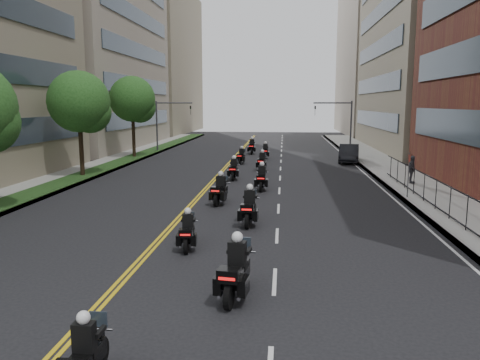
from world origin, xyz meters
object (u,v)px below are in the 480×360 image
(motorcycle_5, at_px, (262,179))
(motorcycle_7, at_px, (262,162))
(parked_sedan, at_px, (349,153))
(pedestrian_c, at_px, (412,169))
(motorcycle_10, at_px, (252,147))
(motorcycle_8, at_px, (241,157))
(motorcycle_2, at_px, (188,233))
(motorcycle_9, at_px, (265,152))
(motorcycle_1, at_px, (236,272))
(motorcycle_3, at_px, (249,209))
(motorcycle_4, at_px, (220,191))
(motorcycle_6, at_px, (234,170))

(motorcycle_5, distance_m, motorcycle_7, 8.61)
(parked_sedan, relative_size, pedestrian_c, 2.70)
(motorcycle_7, bearing_deg, motorcycle_10, 103.16)
(motorcycle_8, distance_m, pedestrian_c, 15.83)
(motorcycle_2, distance_m, motorcycle_9, 28.99)
(motorcycle_1, xyz_separation_m, parked_sedan, (7.25, 31.10, 0.08))
(motorcycle_3, bearing_deg, motorcycle_7, 93.16)
(motorcycle_5, bearing_deg, parked_sedan, 64.63)
(motorcycle_4, distance_m, motorcycle_10, 25.24)
(motorcycle_3, bearing_deg, parked_sedan, 74.54)
(motorcycle_3, relative_size, motorcycle_10, 0.99)
(parked_sedan, xyz_separation_m, pedestrian_c, (2.43, -12.12, 0.25))
(motorcycle_4, bearing_deg, pedestrian_c, 37.28)
(motorcycle_4, relative_size, motorcycle_8, 1.11)
(motorcycle_10, distance_m, pedestrian_c, 21.89)
(motorcycle_7, xyz_separation_m, pedestrian_c, (10.11, -6.10, 0.40))
(motorcycle_1, height_order, pedestrian_c, pedestrian_c)
(motorcycle_1, bearing_deg, pedestrian_c, 70.58)
(motorcycle_2, bearing_deg, pedestrian_c, 45.40)
(motorcycle_8, distance_m, motorcycle_10, 8.33)
(motorcycle_3, height_order, motorcycle_4, motorcycle_3)
(motorcycle_2, bearing_deg, motorcycle_1, -67.91)
(motorcycle_2, height_order, motorcycle_5, motorcycle_5)
(motorcycle_5, height_order, motorcycle_10, motorcycle_10)
(motorcycle_2, relative_size, motorcycle_4, 0.87)
(pedestrian_c, bearing_deg, parked_sedan, 35.10)
(motorcycle_6, relative_size, parked_sedan, 0.47)
(motorcycle_1, xyz_separation_m, motorcycle_7, (-0.43, 25.08, -0.07))
(motorcycle_1, relative_size, motorcycle_7, 1.10)
(motorcycle_7, bearing_deg, motorcycle_8, 122.35)
(motorcycle_5, distance_m, motorcycle_10, 21.05)
(motorcycle_2, relative_size, motorcycle_9, 0.91)
(motorcycle_8, xyz_separation_m, parked_sedan, (9.72, 1.99, 0.19))
(motorcycle_7, height_order, motorcycle_8, motorcycle_7)
(parked_sedan, bearing_deg, motorcycle_5, -108.36)
(motorcycle_3, height_order, motorcycle_5, motorcycle_3)
(motorcycle_4, xyz_separation_m, pedestrian_c, (11.78, 6.80, 0.37))
(motorcycle_7, bearing_deg, motorcycle_3, -83.83)
(motorcycle_3, xyz_separation_m, pedestrian_c, (9.90, 11.00, 0.35))
(motorcycle_3, bearing_deg, motorcycle_9, 93.06)
(motorcycle_5, bearing_deg, motorcycle_7, 93.66)
(motorcycle_4, xyz_separation_m, parked_sedan, (9.35, 18.92, 0.12))
(motorcycle_1, bearing_deg, parked_sedan, 84.49)
(motorcycle_2, relative_size, motorcycle_10, 0.84)
(motorcycle_6, bearing_deg, motorcycle_1, -83.87)
(motorcycle_10, bearing_deg, motorcycle_8, -93.09)
(motorcycle_1, relative_size, motorcycle_9, 1.10)
(motorcycle_5, height_order, motorcycle_7, motorcycle_5)
(motorcycle_5, bearing_deg, motorcycle_8, 102.01)
(motorcycle_2, height_order, motorcycle_10, motorcycle_10)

